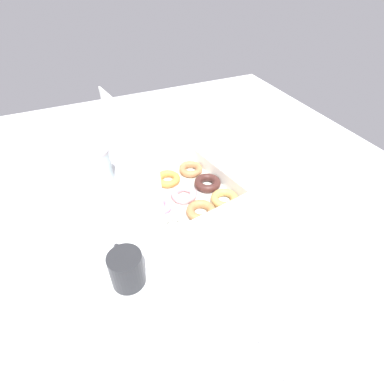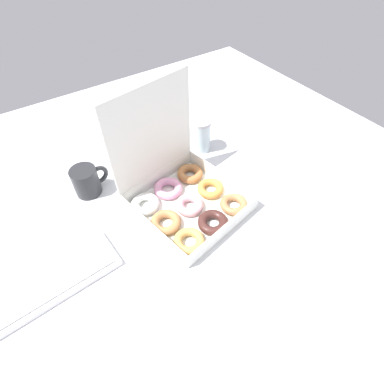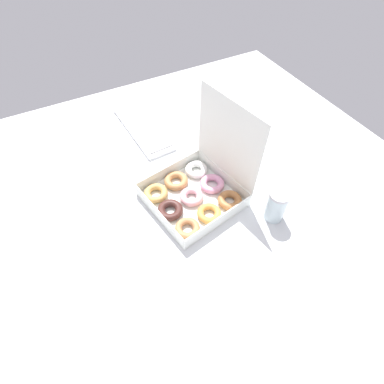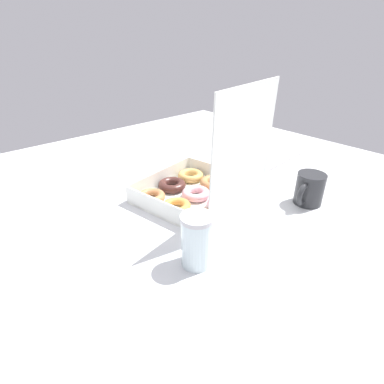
# 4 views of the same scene
# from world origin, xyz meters

# --- Properties ---
(ground_plane) EXTENTS (1.80, 1.80, 0.02)m
(ground_plane) POSITION_xyz_m (0.00, 0.00, -0.01)
(ground_plane) COLOR silver
(donut_box) EXTENTS (0.36, 0.37, 0.37)m
(donut_box) POSITION_xyz_m (-0.03, -0.01, 0.04)
(donut_box) COLOR white
(donut_box) RESTS_ON ground_plane
(keyboard) EXTENTS (0.42, 0.15, 0.02)m
(keyboard) POSITION_xyz_m (-0.50, -0.04, 0.01)
(keyboard) COLOR white
(keyboard) RESTS_ON ground_plane
(coffee_mug) EXTENTS (0.12, 0.09, 0.10)m
(coffee_mug) POSITION_xyz_m (-0.26, 0.23, 0.05)
(coffee_mug) COLOR #26272A
(coffee_mug) RESTS_ON ground_plane
(glass_jar) EXTENTS (0.07, 0.07, 0.13)m
(glass_jar) POSITION_xyz_m (0.18, 0.20, 0.07)
(glass_jar) COLOR silver
(glass_jar) RESTS_ON ground_plane
(paper_napkin) EXTENTS (0.17, 0.16, 0.00)m
(paper_napkin) POSITION_xyz_m (-0.20, -0.31, 0.00)
(paper_napkin) COLOR white
(paper_napkin) RESTS_ON ground_plane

